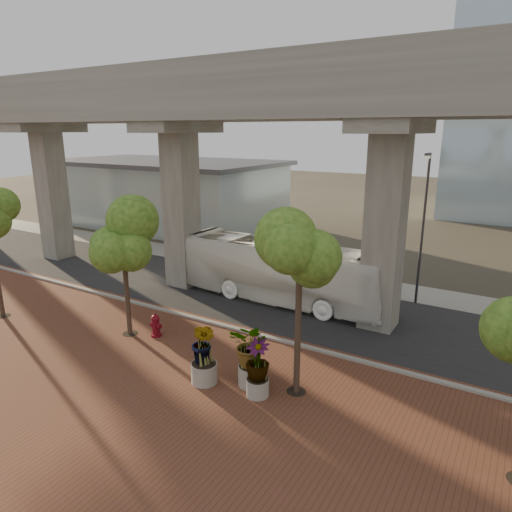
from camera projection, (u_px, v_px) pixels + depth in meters
The scene contains 16 objects.
ground at pixel (250, 315), 23.38m from camera, with size 160.00×160.00×0.00m, color #322F25.
brick_plaza at pixel (136, 386), 16.77m from camera, with size 70.00×13.00×0.06m, color brown.
asphalt_road at pixel (270, 302), 25.03m from camera, with size 90.00×8.00×0.04m, color black.
curb_strip at pixel (228, 327), 21.71m from camera, with size 70.00×0.25×0.16m, color gray.
far_sidewalk at pixel (311, 276), 29.57m from camera, with size 90.00×3.00×0.06m, color gray.
transit_viaduct at pixel (271, 168), 23.10m from camera, with size 72.00×5.60×12.40m.
station_pavilion at pixel (165, 192), 45.70m from camera, with size 23.00×13.00×6.30m.
transit_bus at pixel (279, 271), 24.93m from camera, with size 2.89×12.32×3.43m, color white.
fire_hydrant at pixel (156, 325), 20.70m from camera, with size 0.55×0.50×1.10m.
planter_front at pixel (252, 348), 16.46m from camera, with size 2.22×2.22×2.44m.
planter_right at pixel (258, 362), 15.83m from camera, with size 1.99×1.99×2.13m.
planter_left at pixel (203, 346), 16.64m from camera, with size 2.18×2.18×2.40m.
street_tree_near_west at pixel (123, 240), 19.89m from camera, with size 3.80×3.80×6.22m.
street_tree_near_east at pixel (300, 250), 15.00m from camera, with size 3.39×3.39×6.83m.
streetlamp_west at pixel (171, 197), 34.11m from camera, with size 0.36×1.07×7.36m.
streetlamp_east at pixel (423, 219), 23.62m from camera, with size 0.40×1.16×8.02m.
Camera 1 is at (11.49, -18.46, 9.12)m, focal length 32.00 mm.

